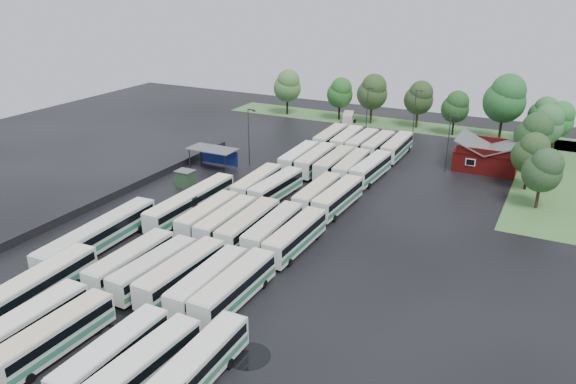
% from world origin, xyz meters
% --- Properties ---
extents(ground, '(160.00, 160.00, 0.00)m').
position_xyz_m(ground, '(0.00, 0.00, 0.00)').
color(ground, black).
rests_on(ground, ground).
extents(brick_building, '(10.07, 8.60, 5.39)m').
position_xyz_m(brick_building, '(24.00, 42.77, 1.87)').
color(brick_building, maroon).
rests_on(brick_building, ground).
extents(wash_shed, '(8.20, 4.20, 3.58)m').
position_xyz_m(wash_shed, '(-17.20, 22.02, 2.99)').
color(wash_shed, '#2D2D30').
rests_on(wash_shed, ground).
extents(utility_hut, '(2.70, 2.20, 2.62)m').
position_xyz_m(utility_hut, '(-16.20, 12.60, 1.32)').
color(utility_hut, '#243F25').
rests_on(utility_hut, ground).
extents(grass_strip_north, '(80.00, 10.00, 0.01)m').
position_xyz_m(grass_strip_north, '(2.00, 64.80, 0.01)').
color(grass_strip_north, '#3F6F33').
rests_on(grass_strip_north, ground).
extents(grass_strip_east, '(10.00, 50.00, 0.01)m').
position_xyz_m(grass_strip_east, '(34.00, 42.80, 0.01)').
color(grass_strip_east, '#3F6F33').
rests_on(grass_strip_east, ground).
extents(west_fence, '(0.10, 50.00, 1.20)m').
position_xyz_m(west_fence, '(-22.20, 8.00, 0.60)').
color(west_fence, '#2D2D30').
rests_on(west_fence, ground).
extents(bus_r0c0, '(2.58, 12.07, 3.36)m').
position_xyz_m(bus_r0c0, '(-4.48, -26.07, 1.85)').
color(bus_r0c0, silver).
rests_on(bus_r0c0, ground).
extents(bus_r0c1, '(2.73, 11.74, 3.25)m').
position_xyz_m(bus_r0c1, '(-1.23, -25.92, 1.79)').
color(bus_r0c1, silver).
rests_on(bus_r0c1, ground).
extents(bus_r0c3, '(2.54, 11.65, 3.24)m').
position_xyz_m(bus_r0c3, '(5.07, -25.68, 1.78)').
color(bus_r0c3, silver).
rests_on(bus_r0c3, ground).
extents(bus_r0c4, '(3.07, 11.81, 3.26)m').
position_xyz_m(bus_r0c4, '(8.31, -25.66, 1.79)').
color(bus_r0c4, silver).
rests_on(bus_r0c4, ground).
extents(bus_r1c0, '(2.57, 11.85, 3.30)m').
position_xyz_m(bus_r1c0, '(-4.50, -12.70, 1.81)').
color(bus_r1c0, silver).
rests_on(bus_r1c0, ground).
extents(bus_r1c1, '(2.91, 11.69, 3.23)m').
position_xyz_m(bus_r1c1, '(-1.32, -12.68, 1.78)').
color(bus_r1c1, silver).
rests_on(bus_r1c1, ground).
extents(bus_r1c2, '(2.91, 12.25, 3.39)m').
position_xyz_m(bus_r1c2, '(1.91, -12.20, 1.87)').
color(bus_r1c2, silver).
rests_on(bus_r1c2, ground).
extents(bus_r1c3, '(2.75, 11.83, 3.28)m').
position_xyz_m(bus_r1c3, '(5.38, -12.40, 1.80)').
color(bus_r1c3, silver).
rests_on(bus_r1c3, ground).
extents(bus_r1c4, '(2.67, 12.26, 3.41)m').
position_xyz_m(bus_r1c4, '(8.36, -12.13, 1.88)').
color(bus_r1c4, silver).
rests_on(bus_r1c4, ground).
extents(bus_r2c0, '(2.82, 11.69, 3.23)m').
position_xyz_m(bus_r2c0, '(-4.25, 1.52, 1.78)').
color(bus_r2c0, silver).
rests_on(bus_r2c0, ground).
extents(bus_r2c1, '(2.78, 11.66, 3.23)m').
position_xyz_m(bus_r2c1, '(-1.24, 1.20, 1.78)').
color(bus_r2c1, silver).
rests_on(bus_r2c1, ground).
extents(bus_r2c2, '(2.96, 12.23, 3.38)m').
position_xyz_m(bus_r2c2, '(2.05, 1.18, 1.86)').
color(bus_r2c2, silver).
rests_on(bus_r2c2, ground).
extents(bus_r2c3, '(2.96, 12.14, 3.36)m').
position_xyz_m(bus_r2c3, '(5.36, 1.48, 1.85)').
color(bus_r2c3, silver).
rests_on(bus_r2c3, ground).
extents(bus_r2c4, '(2.70, 12.06, 3.35)m').
position_xyz_m(bus_r2c4, '(8.59, 1.09, 1.84)').
color(bus_r2c4, silver).
rests_on(bus_r2c4, ground).
extents(bus_r3c0, '(2.93, 11.82, 3.27)m').
position_xyz_m(bus_r3c0, '(-4.48, 14.55, 1.80)').
color(bus_r3c0, silver).
rests_on(bus_r3c0, ground).
extents(bus_r3c1, '(3.02, 11.80, 3.26)m').
position_xyz_m(bus_r3c1, '(-1.22, 14.56, 1.79)').
color(bus_r3c1, silver).
rests_on(bus_r3c1, ground).
extents(bus_r3c3, '(2.54, 11.76, 3.27)m').
position_xyz_m(bus_r3c3, '(5.24, 14.81, 1.80)').
color(bus_r3c3, silver).
rests_on(bus_r3c3, ground).
extents(bus_r3c4, '(2.94, 12.09, 3.35)m').
position_xyz_m(bus_r3c4, '(8.42, 14.74, 1.84)').
color(bus_r3c4, silver).
rests_on(bus_r3c4, ground).
extents(bus_r4c0, '(2.99, 11.92, 3.29)m').
position_xyz_m(bus_r4c0, '(-4.42, 28.65, 1.81)').
color(bus_r4c0, silver).
rests_on(bus_r4c0, ground).
extents(bus_r4c1, '(3.00, 12.24, 3.38)m').
position_xyz_m(bus_r4c1, '(-1.23, 28.52, 1.86)').
color(bus_r4c1, silver).
rests_on(bus_r4c1, ground).
extents(bus_r4c2, '(2.71, 12.06, 3.35)m').
position_xyz_m(bus_r4c2, '(2.12, 28.43, 1.84)').
color(bus_r4c2, silver).
rests_on(bus_r4c2, ground).
extents(bus_r4c3, '(2.97, 11.99, 3.31)m').
position_xyz_m(bus_r4c3, '(5.24, 28.24, 1.82)').
color(bus_r4c3, silver).
rests_on(bus_r4c3, ground).
extents(bus_r4c4, '(3.04, 12.17, 3.36)m').
position_xyz_m(bus_r4c4, '(8.42, 28.55, 1.85)').
color(bus_r4c4, silver).
rests_on(bus_r4c4, ground).
extents(bus_r5c0, '(3.00, 12.07, 3.34)m').
position_xyz_m(bus_r5c0, '(-4.44, 42.32, 1.83)').
color(bus_r5c0, silver).
rests_on(bus_r5c0, ground).
extents(bus_r5c1, '(3.12, 12.12, 3.34)m').
position_xyz_m(bus_r5c1, '(-1.04, 42.18, 1.84)').
color(bus_r5c1, silver).
rests_on(bus_r5c1, ground).
extents(bus_r5c2, '(2.51, 11.59, 3.22)m').
position_xyz_m(bus_r5c2, '(1.98, 42.14, 1.77)').
color(bus_r5c2, silver).
rests_on(bus_r5c2, ground).
extents(bus_r5c3, '(2.64, 11.82, 3.28)m').
position_xyz_m(bus_r5c3, '(5.21, 41.76, 1.81)').
color(bus_r5c3, silver).
rests_on(bus_r5c3, ground).
extents(bus_r5c4, '(2.70, 12.13, 3.37)m').
position_xyz_m(bus_r5c4, '(8.57, 42.19, 1.85)').
color(bus_r5c4, silver).
rests_on(bus_r5c4, ground).
extents(artic_bus_west_a, '(3.40, 18.25, 3.37)m').
position_xyz_m(artic_bus_west_a, '(-9.15, -22.94, 1.87)').
color(artic_bus_west_a, silver).
rests_on(artic_bus_west_a, ground).
extents(artic_bus_west_b, '(2.60, 17.47, 3.24)m').
position_xyz_m(artic_bus_west_b, '(-8.95, 4.32, 1.80)').
color(artic_bus_west_b, silver).
rests_on(artic_bus_west_b, ground).
extents(artic_bus_west_c, '(3.43, 18.48, 3.41)m').
position_xyz_m(artic_bus_west_c, '(-12.34, -9.49, 1.89)').
color(artic_bus_west_c, silver).
rests_on(artic_bus_west_c, ground).
extents(minibus, '(3.68, 6.12, 2.51)m').
position_xyz_m(minibus, '(-7.78, 60.09, 1.39)').
color(minibus, beige).
rests_on(minibus, ground).
extents(tree_north_0, '(6.37, 6.37, 10.56)m').
position_xyz_m(tree_north_0, '(-23.76, 62.23, 6.79)').
color(tree_north_0, black).
rests_on(tree_north_0, ground).
extents(tree_north_1, '(5.79, 5.79, 9.59)m').
position_xyz_m(tree_north_1, '(-11.07, 63.15, 6.17)').
color(tree_north_1, black).
rests_on(tree_north_1, ground).
extents(tree_north_2, '(6.62, 6.62, 10.96)m').
position_xyz_m(tree_north_2, '(-3.52, 63.14, 7.05)').
color(tree_north_2, '#312314').
rests_on(tree_north_2, ground).
extents(tree_north_3, '(6.14, 6.14, 10.17)m').
position_xyz_m(tree_north_3, '(6.47, 64.09, 6.54)').
color(tree_north_3, '#332719').
rests_on(tree_north_3, ground).
extents(tree_north_4, '(5.57, 5.57, 9.23)m').
position_xyz_m(tree_north_4, '(14.61, 61.57, 5.94)').
color(tree_north_4, black).
rests_on(tree_north_4, ground).
extents(tree_north_5, '(8.05, 8.05, 13.34)m').
position_xyz_m(tree_north_5, '(23.78, 61.27, 8.58)').
color(tree_north_5, black).
rests_on(tree_north_5, ground).
extents(tree_north_6, '(5.55, 5.55, 9.18)m').
position_xyz_m(tree_north_6, '(30.81, 63.75, 5.91)').
color(tree_north_6, '#352318').
rests_on(tree_north_6, ground).
extents(tree_east_0, '(5.39, 5.39, 8.93)m').
position_xyz_m(tree_east_0, '(33.29, 28.06, 5.74)').
color(tree_east_0, '#39261A').
rests_on(tree_east_0, ground).
extents(tree_east_1, '(5.51, 5.51, 9.13)m').
position_xyz_m(tree_east_1, '(31.09, 35.18, 5.87)').
color(tree_east_1, black).
rests_on(tree_east_1, ground).
extents(tree_east_2, '(6.08, 6.08, 10.07)m').
position_xyz_m(tree_east_2, '(30.62, 44.94, 6.48)').
color(tree_east_2, black).
rests_on(tree_east_2, ground).
extents(tree_east_3, '(6.16, 6.16, 10.20)m').
position_xyz_m(tree_east_3, '(31.87, 51.98, 6.56)').
color(tree_east_3, black).
rests_on(tree_east_3, ground).
extents(tree_east_4, '(5.74, 5.74, 9.50)m').
position_xyz_m(tree_east_4, '(33.59, 58.92, 6.11)').
color(tree_east_4, '#3A2317').
rests_on(tree_east_4, ground).
extents(lamp_post_ne, '(1.48, 0.29, 9.58)m').
position_xyz_m(lamp_post_ne, '(18.30, 38.37, 5.57)').
color(lamp_post_ne, '#2D2D30').
rests_on(lamp_post_ne, ground).
extents(lamp_post_nw, '(1.52, 0.30, 9.89)m').
position_xyz_m(lamp_post_nw, '(-12.53, 26.05, 5.75)').
color(lamp_post_nw, '#2D2D30').
rests_on(lamp_post_nw, ground).
extents(lamp_post_back_w, '(1.43, 0.28, 9.29)m').
position_xyz_m(lamp_post_back_w, '(-2.02, 55.95, 5.39)').
color(lamp_post_back_w, '#2D2D30').
rests_on(lamp_post_back_w, ground).
extents(lamp_post_back_e, '(1.51, 0.29, 9.79)m').
position_xyz_m(lamp_post_back_e, '(7.94, 55.72, 5.68)').
color(lamp_post_back_e, '#2D2D30').
rests_on(lamp_post_back_e, ground).
extents(puddle_0, '(6.44, 6.44, 0.01)m').
position_xyz_m(puddle_0, '(0.31, -17.86, 0.00)').
color(puddle_0, black).
rests_on(puddle_0, ground).
extents(puddle_1, '(4.39, 4.39, 0.01)m').
position_xyz_m(puddle_1, '(7.26, -23.84, 0.00)').
color(puddle_1, black).
rests_on(puddle_1, ground).
extents(puddle_2, '(7.71, 7.71, 0.01)m').
position_xyz_m(puddle_2, '(-5.56, 2.94, 0.00)').
color(puddle_2, black).
rests_on(puddle_2, ground).
extents(puddle_3, '(4.44, 4.44, 0.01)m').
position_xyz_m(puddle_3, '(6.41, -1.66, 0.00)').
color(puddle_3, black).
rests_on(puddle_3, ground).
extents(puddle_4, '(3.95, 3.95, 0.01)m').
position_xyz_m(puddle_4, '(13.82, -18.71, 0.00)').
color(puddle_4, black).
rests_on(puddle_4, ground).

